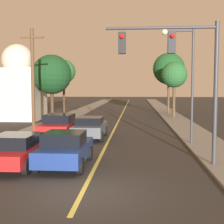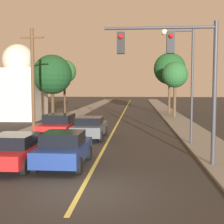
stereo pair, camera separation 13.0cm
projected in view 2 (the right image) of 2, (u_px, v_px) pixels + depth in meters
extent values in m
plane|color=#2D2B28|center=(80.00, 192.00, 10.09)|extent=(200.00, 200.00, 0.00)
cube|color=#2D2B28|center=(125.00, 110.00, 45.85)|extent=(9.27, 80.00, 0.01)
cube|color=#D1C14C|center=(125.00, 110.00, 45.85)|extent=(0.16, 76.00, 0.00)
cube|color=gray|center=(85.00, 110.00, 46.32)|extent=(2.50, 80.00, 0.12)
cube|color=gray|center=(165.00, 110.00, 45.37)|extent=(2.50, 80.00, 0.12)
cube|color=navy|center=(64.00, 151.00, 13.39)|extent=(1.84, 3.96, 0.64)
cube|color=black|center=(63.00, 138.00, 13.19)|extent=(1.62, 1.78, 0.54)
cylinder|color=black|center=(52.00, 152.00, 14.71)|extent=(0.22, 0.66, 0.66)
cylinder|color=black|center=(89.00, 153.00, 14.57)|extent=(0.22, 0.66, 0.66)
cylinder|color=black|center=(35.00, 165.00, 12.27)|extent=(0.22, 0.66, 0.66)
cylinder|color=black|center=(79.00, 166.00, 12.13)|extent=(0.22, 0.66, 0.66)
cube|color=#474C51|center=(90.00, 129.00, 20.64)|extent=(1.87, 4.27, 0.65)
cube|color=black|center=(89.00, 121.00, 20.42)|extent=(1.65, 1.92, 0.47)
cylinder|color=black|center=(80.00, 131.00, 22.05)|extent=(0.22, 0.66, 0.66)
cylinder|color=black|center=(105.00, 131.00, 21.91)|extent=(0.22, 0.66, 0.66)
cylinder|color=black|center=(73.00, 136.00, 19.42)|extent=(0.22, 0.66, 0.66)
cylinder|color=black|center=(101.00, 137.00, 19.28)|extent=(0.22, 0.66, 0.66)
cube|color=red|center=(16.00, 152.00, 13.31)|extent=(1.82, 4.14, 0.55)
cube|color=black|center=(14.00, 140.00, 13.11)|extent=(1.60, 1.86, 0.52)
cylinder|color=black|center=(9.00, 152.00, 14.68)|extent=(0.22, 0.69, 0.69)
cylinder|color=black|center=(45.00, 153.00, 14.54)|extent=(0.22, 0.69, 0.69)
cylinder|color=black|center=(25.00, 167.00, 11.99)|extent=(0.22, 0.69, 0.69)
cube|color=red|center=(60.00, 127.00, 20.96)|extent=(1.94, 4.95, 0.68)
cube|color=black|center=(59.00, 118.00, 20.72)|extent=(1.71, 2.23, 0.55)
cylinder|color=black|center=(53.00, 129.00, 22.59)|extent=(0.22, 0.74, 0.74)
cylinder|color=black|center=(78.00, 129.00, 22.44)|extent=(0.22, 0.74, 0.74)
cylinder|color=black|center=(40.00, 135.00, 19.54)|extent=(0.22, 0.74, 0.74)
cylinder|color=black|center=(69.00, 136.00, 19.39)|extent=(0.22, 0.74, 0.74)
cylinder|color=#333338|center=(214.00, 94.00, 13.02)|extent=(0.18, 0.18, 6.00)
cylinder|color=#333338|center=(160.00, 28.00, 12.99)|extent=(4.62, 0.12, 0.12)
cube|color=black|center=(171.00, 42.00, 13.00)|extent=(0.32, 0.28, 0.90)
sphere|color=red|center=(171.00, 36.00, 12.80)|extent=(0.20, 0.20, 0.20)
cube|color=black|center=(121.00, 43.00, 13.17)|extent=(0.32, 0.28, 0.90)
sphere|color=red|center=(121.00, 36.00, 12.97)|extent=(0.20, 0.20, 0.20)
cylinder|color=#333338|center=(192.00, 86.00, 18.07)|extent=(0.14, 0.14, 6.65)
cylinder|color=#333338|center=(179.00, 31.00, 17.89)|extent=(1.64, 0.09, 0.09)
sphere|color=beige|center=(164.00, 32.00, 17.96)|extent=(0.36, 0.36, 0.36)
cylinder|color=#513823|center=(33.00, 82.00, 21.08)|extent=(0.24, 0.24, 7.21)
cube|color=#513823|center=(32.00, 37.00, 20.84)|extent=(1.60, 0.12, 0.12)
cylinder|color=#3D2B1C|center=(65.00, 98.00, 35.09)|extent=(0.25, 0.25, 4.10)
sphere|color=#235628|center=(64.00, 72.00, 34.86)|extent=(2.64, 2.64, 2.64)
cylinder|color=#3D2B1C|center=(53.00, 104.00, 30.89)|extent=(0.33, 0.33, 3.16)
sphere|color=#143819|center=(52.00, 75.00, 30.65)|extent=(3.88, 3.88, 3.88)
cylinder|color=#4C3823|center=(169.00, 96.00, 39.76)|extent=(0.29, 0.29, 4.21)
sphere|color=#19471E|center=(170.00, 69.00, 39.48)|extent=(4.02, 4.02, 4.02)
cylinder|color=#4C3823|center=(175.00, 100.00, 34.44)|extent=(0.33, 0.33, 3.65)
sphere|color=#235628|center=(175.00, 75.00, 34.22)|extent=(2.86, 2.86, 2.86)
cube|color=#BCB29E|center=(19.00, 94.00, 32.59)|extent=(4.72, 4.72, 5.29)
sphere|color=#BCB29E|center=(18.00, 60.00, 32.30)|extent=(3.29, 3.29, 3.29)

